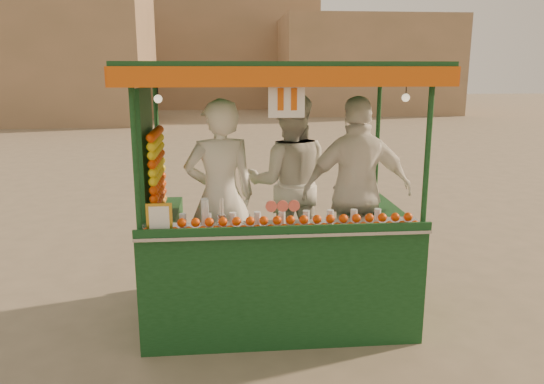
{
  "coord_description": "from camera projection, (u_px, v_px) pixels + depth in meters",
  "views": [
    {
      "loc": [
        -0.72,
        -4.59,
        2.29
      ],
      "look_at": [
        -0.27,
        0.17,
        1.17
      ],
      "focal_mm": 34.54,
      "sensor_mm": 36.0,
      "label": 1
    }
  ],
  "objects": [
    {
      "name": "ground",
      "position": [
        302.0,
        314.0,
        5.04
      ],
      "size": [
        90.0,
        90.0,
        0.0
      ],
      "primitive_type": "plane",
      "color": "#6C604D",
      "rests_on": "ground"
    },
    {
      "name": "building_left",
      "position": [
        32.0,
        53.0,
        22.92
      ],
      "size": [
        10.0,
        6.0,
        6.0
      ],
      "primitive_type": "cube",
      "color": "#9E795A",
      "rests_on": "ground"
    },
    {
      "name": "building_right",
      "position": [
        364.0,
        66.0,
        28.37
      ],
      "size": [
        9.0,
        6.0,
        5.0
      ],
      "primitive_type": "cube",
      "color": "#9E795A",
      "rests_on": "ground"
    },
    {
      "name": "building_center",
      "position": [
        201.0,
        50.0,
        33.14
      ],
      "size": [
        14.0,
        7.0,
        7.0
      ],
      "primitive_type": "cube",
      "color": "#9E795A",
      "rests_on": "ground"
    },
    {
      "name": "juice_cart",
      "position": [
        270.0,
        241.0,
        4.8
      ],
      "size": [
        2.59,
        1.68,
        2.35
      ],
      "color": "#0F3714",
      "rests_on": "ground"
    },
    {
      "name": "vendor_left",
      "position": [
        220.0,
        197.0,
        4.78
      ],
      "size": [
        0.71,
        0.53,
        1.78
      ],
      "rotation": [
        0.0,
        0.0,
        3.31
      ],
      "color": "white",
      "rests_on": "ground"
    },
    {
      "name": "vendor_middle",
      "position": [
        289.0,
        183.0,
        5.29
      ],
      "size": [
        0.93,
        0.76,
        1.8
      ],
      "rotation": [
        0.0,
        0.0,
        3.05
      ],
      "color": "silver",
      "rests_on": "ground"
    },
    {
      "name": "vendor_right",
      "position": [
        357.0,
        192.0,
        4.94
      ],
      "size": [
        1.05,
        0.44,
        1.79
      ],
      "rotation": [
        0.0,
        0.0,
        3.14
      ],
      "color": "white",
      "rests_on": "ground"
    }
  ]
}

